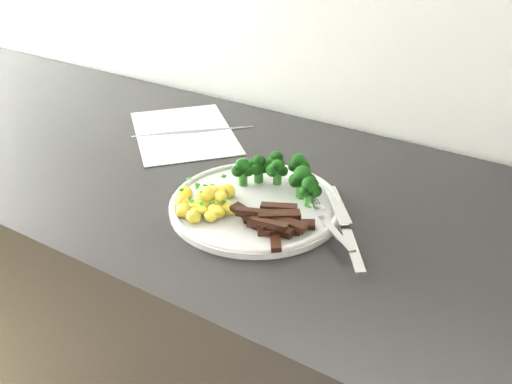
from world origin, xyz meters
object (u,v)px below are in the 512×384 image
(potatoes, at_px, (207,202))
(beef_strips, at_px, (273,221))
(broccoli, at_px, (282,172))
(knife, at_px, (347,236))
(fork, at_px, (329,224))
(recipe_paper, at_px, (184,132))
(plate, at_px, (256,204))

(potatoes, bearing_deg, beef_strips, 6.14)
(broccoli, distance_m, potatoes, 0.14)
(potatoes, bearing_deg, knife, 14.04)
(broccoli, height_order, fork, broccoli)
(fork, height_order, knife, fork)
(beef_strips, bearing_deg, fork, 30.86)
(potatoes, bearing_deg, broccoli, 60.91)
(potatoes, bearing_deg, recipe_paper, 135.21)
(knife, bearing_deg, potatoes, -165.96)
(plate, height_order, fork, fork)
(recipe_paper, relative_size, plate, 1.20)
(recipe_paper, bearing_deg, beef_strips, -32.26)
(broccoli, relative_size, knife, 0.83)
(plate, bearing_deg, beef_strips, -37.69)
(recipe_paper, distance_m, knife, 0.48)
(potatoes, bearing_deg, fork, 16.49)
(beef_strips, bearing_deg, recipe_paper, 147.74)
(plate, xyz_separation_m, beef_strips, (0.06, -0.05, 0.01))
(plate, relative_size, knife, 1.43)
(recipe_paper, relative_size, potatoes, 2.99)
(fork, xyz_separation_m, knife, (0.03, -0.00, -0.01))
(plate, xyz_separation_m, broccoli, (0.01, 0.06, 0.04))
(beef_strips, distance_m, fork, 0.08)
(beef_strips, bearing_deg, plate, 142.31)
(recipe_paper, bearing_deg, fork, -22.86)
(potatoes, bearing_deg, plate, 47.73)
(broccoli, bearing_deg, beef_strips, -65.55)
(potatoes, xyz_separation_m, beef_strips, (0.11, 0.01, -0.00))
(recipe_paper, bearing_deg, knife, -21.54)
(knife, bearing_deg, recipe_paper, 158.46)
(recipe_paper, height_order, knife, knife)
(beef_strips, bearing_deg, broccoli, 114.45)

